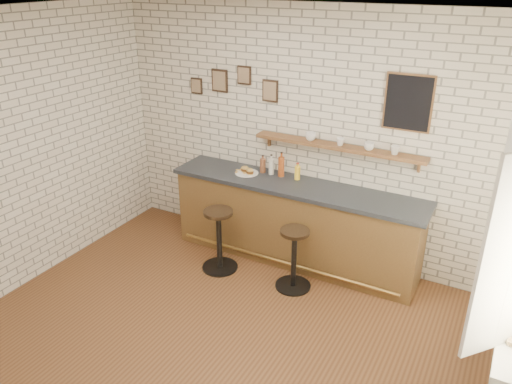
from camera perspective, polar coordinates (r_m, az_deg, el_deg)
ground at (r=5.10m, az=-3.95°, el=-16.47°), size 5.00×5.00×0.00m
bar_counter at (r=6.07m, az=4.43°, el=-3.48°), size 3.10×0.65×1.01m
sandwich_plate at (r=6.14m, az=-1.07°, el=2.20°), size 0.28×0.28×0.01m
ciabatta_sandwich at (r=6.12m, az=-1.00°, el=2.52°), size 0.21×0.14×0.07m
potato_chips at (r=6.15m, az=-1.26°, el=2.29°), size 0.25×0.19×0.00m
bitters_bottle_brown at (r=6.14m, az=0.78°, el=3.06°), size 0.07×0.07×0.23m
bitters_bottle_white at (r=6.09m, az=1.76°, el=2.97°), size 0.07×0.07×0.25m
bitters_bottle_amber at (r=6.02m, az=2.90°, el=2.95°), size 0.07×0.07×0.31m
condiment_bottle_yellow at (r=5.96m, az=4.75°, el=2.24°), size 0.07×0.07×0.21m
bar_stool_left at (r=5.92m, az=-4.25°, el=-5.25°), size 0.44×0.44×0.77m
bar_stool_right at (r=5.60m, az=4.36°, el=-7.41°), size 0.41×0.41×0.73m
wall_shelf at (r=5.72m, az=9.31°, el=5.12°), size 2.00×0.18×0.18m
shelf_cup_a at (r=5.80m, az=6.28°, el=6.32°), size 0.17×0.17×0.10m
shelf_cup_b at (r=5.69m, az=9.62°, el=5.68°), size 0.12×0.12×0.09m
shelf_cup_c at (r=5.60m, az=12.79°, el=5.12°), size 0.15×0.15×0.09m
shelf_cup_d at (r=5.53m, az=15.60°, el=4.63°), size 0.13×0.13×0.09m
back_wall_decor at (r=5.69m, az=8.30°, el=11.04°), size 2.96×0.02×0.56m
book_lower at (r=4.10m, az=26.97°, el=-14.45°), size 0.18×0.23×0.02m
book_upper at (r=4.09m, az=27.02°, el=-14.30°), size 0.18×0.22×0.01m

